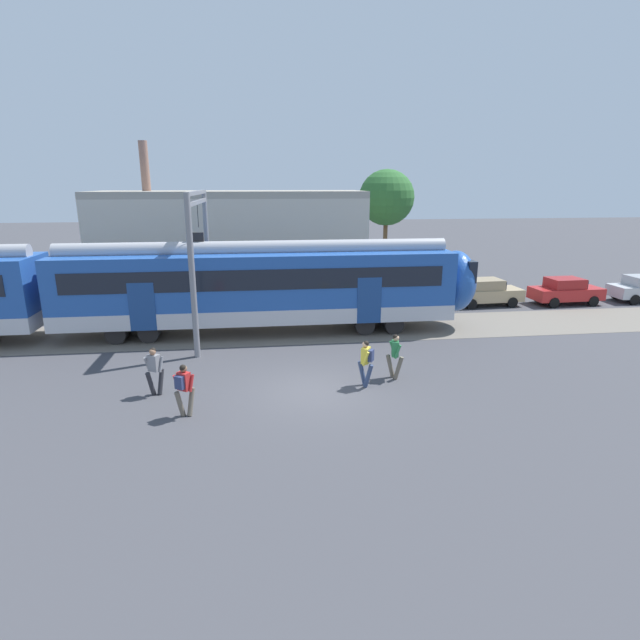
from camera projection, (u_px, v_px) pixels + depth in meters
name	position (u px, v px, depth m)	size (l,w,h in m)	color
ground_plane	(313.00, 391.00, 17.06)	(160.00, 160.00, 0.00)	#424247
track_bed	(14.00, 341.00, 22.46)	(80.00, 4.40, 0.01)	slate
commuter_train	(65.00, 290.00, 22.16)	(38.05, 3.07, 4.73)	silver
pedestrian_grey	(154.00, 368.00, 16.48)	(0.66, 0.53, 1.67)	#28282D
pedestrian_red	(184.00, 386.00, 14.94)	(0.67, 0.55, 1.67)	#6B6051
pedestrian_yellow	(366.00, 359.00, 17.18)	(0.56, 0.66, 1.67)	navy
pedestrian_green	(395.00, 353.00, 17.90)	(0.62, 0.60, 1.67)	#6B6051
parked_car_tan	(486.00, 292.00, 28.76)	(4.07, 1.90, 1.54)	tan
parked_car_red	(566.00, 291.00, 29.06)	(4.06, 1.88, 1.54)	#B22323
catenary_gantry	(199.00, 242.00, 22.32)	(0.24, 6.64, 6.53)	gray
background_building	(232.00, 244.00, 30.65)	(16.02, 5.00, 9.20)	beige
street_tree_right	(387.00, 198.00, 36.63)	(4.06, 4.06, 7.84)	brown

